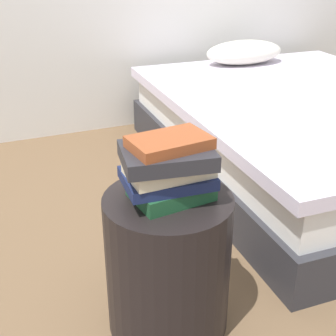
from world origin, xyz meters
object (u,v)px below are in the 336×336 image
at_px(book_forest, 171,191).
at_px(book_navy, 168,178).
at_px(book_charcoal, 167,155).
at_px(bed, 306,133).
at_px(side_table, 168,263).
at_px(book_rust, 169,143).
at_px(book_cream, 170,168).

bearing_deg(book_forest, book_navy, 130.88).
bearing_deg(book_charcoal, book_forest, 33.03).
bearing_deg(book_forest, bed, 28.54).
distance_m(side_table, book_forest, 0.28).
bearing_deg(book_rust, book_cream, 33.72).
height_order(book_forest, book_charcoal, book_charcoal).
xyz_separation_m(bed, book_navy, (-1.22, -0.84, 0.34)).
relative_size(book_forest, book_navy, 0.87).
distance_m(book_forest, book_charcoal, 0.13).
height_order(book_navy, book_rust, book_rust).
distance_m(side_table, book_navy, 0.32).
relative_size(side_table, book_cream, 2.01).
distance_m(side_table, book_cream, 0.36).
xyz_separation_m(book_forest, book_cream, (-0.01, -0.00, 0.08)).
relative_size(book_navy, book_cream, 1.07).
bearing_deg(book_rust, bed, 28.57).
bearing_deg(side_table, book_rust, -100.45).
height_order(book_forest, book_cream, book_cream).
bearing_deg(book_cream, book_forest, 31.26).
bearing_deg(book_forest, side_table, 160.23).
xyz_separation_m(book_forest, book_rust, (-0.01, -0.01, 0.17)).
height_order(book_cream, book_charcoal, book_charcoal).
relative_size(side_table, book_charcoal, 1.89).
bearing_deg(book_rust, book_forest, 29.61).
bearing_deg(book_navy, bed, 38.64).
relative_size(side_table, book_navy, 1.88).
height_order(bed, book_cream, book_cream).
bearing_deg(bed, book_navy, -143.31).
bearing_deg(side_table, bed, 34.67).
xyz_separation_m(book_navy, book_cream, (0.00, -0.01, 0.04)).
bearing_deg(book_navy, book_rust, -95.87).
bearing_deg(book_charcoal, side_table, 61.91).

